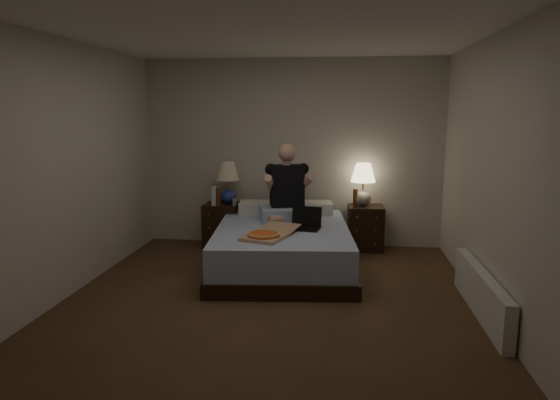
# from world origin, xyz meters

# --- Properties ---
(floor) EXTENTS (4.00, 4.50, 0.00)m
(floor) POSITION_xyz_m (0.00, 0.00, 0.00)
(floor) COLOR brown
(floor) RESTS_ON ground
(ceiling) EXTENTS (4.00, 4.50, 0.00)m
(ceiling) POSITION_xyz_m (0.00, 0.00, 2.50)
(ceiling) COLOR white
(ceiling) RESTS_ON ground
(wall_back) EXTENTS (4.00, 0.00, 2.50)m
(wall_back) POSITION_xyz_m (0.00, 2.25, 1.25)
(wall_back) COLOR beige
(wall_back) RESTS_ON ground
(wall_front) EXTENTS (4.00, 0.00, 2.50)m
(wall_front) POSITION_xyz_m (0.00, -2.25, 1.25)
(wall_front) COLOR beige
(wall_front) RESTS_ON ground
(wall_left) EXTENTS (0.00, 4.50, 2.50)m
(wall_left) POSITION_xyz_m (-2.00, 0.00, 1.25)
(wall_left) COLOR beige
(wall_left) RESTS_ON ground
(wall_right) EXTENTS (0.00, 4.50, 2.50)m
(wall_right) POSITION_xyz_m (2.00, 0.00, 1.25)
(wall_right) COLOR beige
(wall_right) RESTS_ON ground
(bed) EXTENTS (1.68, 2.13, 0.50)m
(bed) POSITION_xyz_m (0.01, 1.10, 0.25)
(bed) COLOR #5C77B8
(bed) RESTS_ON floor
(nightstand_left) EXTENTS (0.47, 0.42, 0.59)m
(nightstand_left) POSITION_xyz_m (-0.91, 1.94, 0.30)
(nightstand_left) COLOR black
(nightstand_left) RESTS_ON floor
(nightstand_right) EXTENTS (0.47, 0.42, 0.59)m
(nightstand_right) POSITION_xyz_m (1.00, 2.05, 0.29)
(nightstand_right) COLOR black
(nightstand_right) RESTS_ON floor
(lamp_left) EXTENTS (0.39, 0.39, 0.56)m
(lamp_left) POSITION_xyz_m (-0.83, 1.98, 0.87)
(lamp_left) COLOR navy
(lamp_left) RESTS_ON nightstand_left
(lamp_right) EXTENTS (0.37, 0.37, 0.56)m
(lamp_right) POSITION_xyz_m (0.95, 2.05, 0.87)
(lamp_right) COLOR gray
(lamp_right) RESTS_ON nightstand_right
(water_bottle) EXTENTS (0.07, 0.07, 0.25)m
(water_bottle) POSITION_xyz_m (-0.98, 1.80, 0.72)
(water_bottle) COLOR silver
(water_bottle) RESTS_ON nightstand_left
(soda_can) EXTENTS (0.07, 0.07, 0.10)m
(soda_can) POSITION_xyz_m (-0.71, 1.82, 0.64)
(soda_can) COLOR #A6A7A2
(soda_can) RESTS_ON nightstand_left
(beer_bottle_left) EXTENTS (0.06, 0.06, 0.23)m
(beer_bottle_left) POSITION_xyz_m (-0.92, 1.82, 0.71)
(beer_bottle_left) COLOR #592D0C
(beer_bottle_left) RESTS_ON nightstand_left
(beer_bottle_right) EXTENTS (0.06, 0.06, 0.23)m
(beer_bottle_right) POSITION_xyz_m (0.85, 2.01, 0.70)
(beer_bottle_right) COLOR #562D0C
(beer_bottle_right) RESTS_ON nightstand_right
(person) EXTENTS (0.77, 0.68, 0.93)m
(person) POSITION_xyz_m (0.02, 1.48, 0.96)
(person) COLOR black
(person) RESTS_ON bed
(laptop) EXTENTS (0.38, 0.33, 0.24)m
(laptop) POSITION_xyz_m (0.26, 1.02, 0.62)
(laptop) COLOR black
(laptop) RESTS_ON bed
(pizza_box) EXTENTS (0.62, 0.85, 0.08)m
(pizza_box) POSITION_xyz_m (-0.13, 0.54, 0.54)
(pizza_box) COLOR tan
(pizza_box) RESTS_ON bed
(radiator) EXTENTS (0.10, 1.60, 0.40)m
(radiator) POSITION_xyz_m (1.93, 0.00, 0.20)
(radiator) COLOR silver
(radiator) RESTS_ON floor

